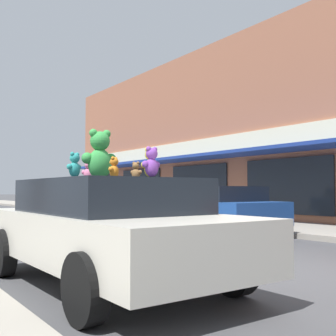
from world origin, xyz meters
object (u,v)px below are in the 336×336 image
object	(u,v)px
teddy_bear_yellow	(151,163)
parked_car_far_center	(208,207)
teddy_bear_giant	(100,155)
teddy_bear_purple	(152,162)
teddy_bear_brown	(136,171)
teddy_bear_pink	(89,171)
teddy_bear_orange	(114,168)
plush_art_car	(108,227)
teddy_bear_teal	(75,165)

from	to	relation	value
teddy_bear_yellow	parked_car_far_center	xyz separation A→B (m)	(5.17, 5.03, -0.79)
teddy_bear_giant	teddy_bear_purple	distance (m)	1.31
teddy_bear_brown	parked_car_far_center	size ratio (longest dim) A/B	0.06
teddy_bear_pink	teddy_bear_orange	world-z (taller)	teddy_bear_pink
teddy_bear_brown	parked_car_far_center	world-z (taller)	teddy_bear_brown
plush_art_car	teddy_bear_purple	distance (m)	1.35
teddy_bear_brown	teddy_bear_giant	bearing A→B (deg)	39.49
teddy_bear_orange	teddy_bear_brown	bearing A→B (deg)	-179.74
teddy_bear_teal	teddy_bear_purple	world-z (taller)	teddy_bear_purple
teddy_bear_giant	teddy_bear_yellow	distance (m)	1.15
teddy_bear_brown	teddy_bear_orange	world-z (taller)	teddy_bear_orange
teddy_bear_giant	teddy_bear_pink	distance (m)	0.79
teddy_bear_orange	teddy_bear_teal	world-z (taller)	teddy_bear_teal
teddy_bear_purple	teddy_bear_giant	bearing A→B (deg)	-99.42
teddy_bear_pink	parked_car_far_center	bearing A→B (deg)	-108.63
plush_art_car	parked_car_far_center	bearing A→B (deg)	37.52
plush_art_car	teddy_bear_giant	size ratio (longest dim) A/B	6.50
parked_car_far_center	teddy_bear_brown	bearing A→B (deg)	-139.56
teddy_bear_yellow	parked_car_far_center	size ratio (longest dim) A/B	0.08
teddy_bear_pink	teddy_bear_teal	world-z (taller)	teddy_bear_pink
teddy_bear_giant	teddy_bear_orange	size ratio (longest dim) A/B	2.55
teddy_bear_yellow	teddy_bear_purple	distance (m)	0.19
teddy_bear_yellow	teddy_bear_teal	size ratio (longest dim) A/B	1.20
plush_art_car	teddy_bear_yellow	xyz separation A→B (m)	(0.08, -0.93, 0.80)
teddy_bear_brown	teddy_bear_purple	size ratio (longest dim) A/B	0.74
teddy_bear_giant	teddy_bear_purple	world-z (taller)	teddy_bear_giant
teddy_bear_yellow	parked_car_far_center	bearing A→B (deg)	-143.21
teddy_bear_giant	teddy_bear_teal	distance (m)	0.92
teddy_bear_orange	parked_car_far_center	size ratio (longest dim) A/B	0.06
teddy_bear_giant	teddy_bear_teal	xyz separation A→B (m)	(-0.63, -0.65, -0.19)
teddy_bear_giant	teddy_bear_pink	xyz separation A→B (m)	(0.18, 0.75, -0.18)
teddy_bear_brown	teddy_bear_orange	size ratio (longest dim) A/B	0.93
teddy_bear_yellow	parked_car_far_center	world-z (taller)	teddy_bear_yellow
teddy_bear_pink	teddy_bear_giant	bearing A→B (deg)	116.10
parked_car_far_center	plush_art_car	bearing A→B (deg)	-142.01
teddy_bear_orange	teddy_bear_teal	distance (m)	0.54
plush_art_car	teddy_bear_brown	bearing A→B (deg)	-2.34
teddy_bear_purple	parked_car_far_center	size ratio (longest dim) A/B	0.08
teddy_bear_brown	teddy_bear_pink	world-z (taller)	teddy_bear_pink
teddy_bear_yellow	teddy_bear_teal	distance (m)	0.88
teddy_bear_yellow	plush_art_car	bearing A→B (deg)	-92.74
teddy_bear_brown	teddy_bear_teal	world-z (taller)	teddy_bear_teal
teddy_bear_pink	teddy_bear_orange	xyz separation A→B (m)	(-0.28, -1.35, -0.02)
teddy_bear_giant	parked_car_far_center	bearing A→B (deg)	-139.61
plush_art_car	teddy_bear_orange	size ratio (longest dim) A/B	16.56
teddy_bear_giant	teddy_bear_brown	size ratio (longest dim) A/B	2.74
teddy_bear_giant	teddy_bear_brown	xyz separation A→B (m)	(0.45, -0.22, -0.21)
teddy_bear_brown	teddy_bear_pink	size ratio (longest dim) A/B	0.80
plush_art_car	teddy_bear_yellow	bearing A→B (deg)	-85.81
plush_art_car	teddy_bear_orange	world-z (taller)	teddy_bear_orange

